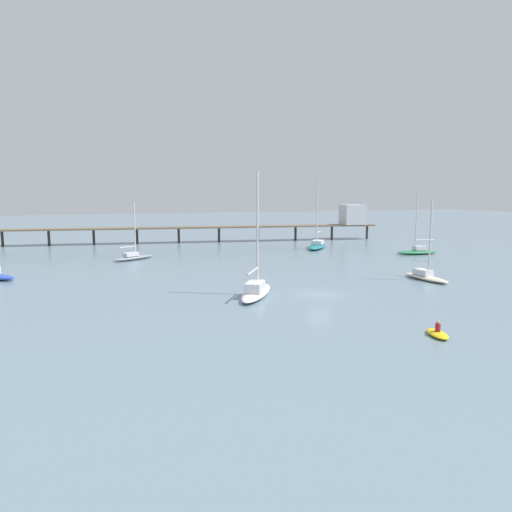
{
  "coord_description": "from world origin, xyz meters",
  "views": [
    {
      "loc": [
        -21.24,
        -40.06,
        9.88
      ],
      "look_at": [
        0.0,
        18.55,
        1.5
      ],
      "focal_mm": 32.42,
      "sensor_mm": 36.0,
      "label": 1
    }
  ],
  "objects": [
    {
      "name": "sailboat_green",
      "position": [
        29.49,
        21.83,
        0.64
      ],
      "size": [
        7.17,
        3.14,
        10.09
      ],
      "color": "#287F4C",
      "rests_on": "ground_plane"
    },
    {
      "name": "ground_plane",
      "position": [
        0.0,
        0.0,
        0.0
      ],
      "size": [
        400.0,
        400.0,
        0.0
      ],
      "primitive_type": "plane",
      "color": "slate"
    },
    {
      "name": "sailboat_white",
      "position": [
        -6.23,
        1.31,
        0.73
      ],
      "size": [
        6.45,
        8.48,
        12.08
      ],
      "color": "white",
      "rests_on": "ground_plane"
    },
    {
      "name": "sailboat_teal",
      "position": [
        17.83,
        34.97,
        0.7
      ],
      "size": [
        7.65,
        8.79,
        12.86
      ],
      "color": "#1E727A",
      "rests_on": "ground_plane"
    },
    {
      "name": "pier",
      "position": [
        16.16,
        50.68,
        4.16
      ],
      "size": [
        76.15,
        14.66,
        7.57
      ],
      "color": "brown",
      "rests_on": "ground_plane"
    },
    {
      "name": "dinghy_yellow",
      "position": [
        1.37,
        -14.99,
        0.22
      ],
      "size": [
        1.82,
        2.75,
        1.14
      ],
      "color": "yellow",
      "rests_on": "ground_plane"
    },
    {
      "name": "sailboat_gray",
      "position": [
        -15.13,
        31.29,
        0.57
      ],
      "size": [
        6.95,
        5.31,
        8.66
      ],
      "color": "gray",
      "rests_on": "ground_plane"
    },
    {
      "name": "sailboat_cream",
      "position": [
        15.21,
        2.78,
        0.59
      ],
      "size": [
        2.0,
        6.78,
        9.34
      ],
      "color": "beige",
      "rests_on": "ground_plane"
    }
  ]
}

